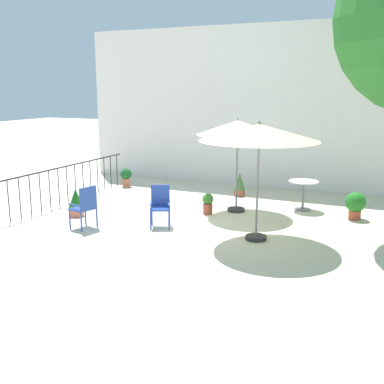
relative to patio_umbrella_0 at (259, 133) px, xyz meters
The scene contains 13 objects.
ground_plane 2.90m from the patio_umbrella_0, 158.93° to the left, with size 60.00×60.00×0.00m, color beige.
villa_facade 5.64m from the patio_umbrella_0, 108.27° to the left, with size 11.43×0.30×4.96m, color white.
terrace_railing 5.87m from the patio_umbrella_0, behind, with size 0.03×5.98×1.01m.
patio_umbrella_0 is the anchor object (origin of this frame).
patio_umbrella_1 2.29m from the patio_umbrella_0, 119.13° to the left, with size 2.02×2.02×2.36m.
cafe_table_0 3.32m from the patio_umbrella_0, 81.98° to the left, with size 0.76×0.76×0.75m.
patio_chair_0 2.81m from the patio_umbrella_0, behind, with size 0.58×0.57×0.93m.
patio_chair_1 4.11m from the patio_umbrella_0, 168.05° to the right, with size 0.52×0.56×0.96m.
potted_plant_0 3.50m from the patio_umbrella_0, 55.23° to the left, with size 0.48×0.48×0.66m.
potted_plant_1 6.60m from the patio_umbrella_0, 146.66° to the left, with size 0.36×0.36×0.59m.
potted_plant_2 2.92m from the patio_umbrella_0, 138.99° to the left, with size 0.28×0.28×0.53m.
potted_plant_3 4.89m from the patio_umbrella_0, behind, with size 0.38×0.38×0.69m.
potted_plant_4 4.42m from the patio_umbrella_0, 113.38° to the left, with size 0.33×0.33×0.69m.
Camera 1 is at (4.34, -9.70, 3.07)m, focal length 43.99 mm.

